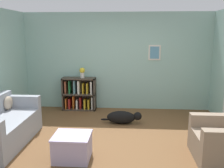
{
  "coord_description": "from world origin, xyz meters",
  "views": [
    {
      "loc": [
        0.35,
        -4.49,
        2.04
      ],
      "look_at": [
        0.0,
        0.4,
        1.05
      ],
      "focal_mm": 40.0,
      "sensor_mm": 36.0,
      "label": 1
    }
  ],
  "objects_px": {
    "bookshelf": "(79,94)",
    "vase": "(82,72)",
    "coffee_table": "(72,146)",
    "couch": "(2,127)",
    "dog": "(123,117)"
  },
  "relations": [
    {
      "from": "bookshelf",
      "to": "vase",
      "type": "distance_m",
      "value": 0.62
    },
    {
      "from": "couch",
      "to": "vase",
      "type": "xyz_separation_m",
      "value": [
        1.1,
        2.25,
        0.71
      ]
    },
    {
      "from": "dog",
      "to": "vase",
      "type": "distance_m",
      "value": 1.75
    },
    {
      "from": "bookshelf",
      "to": "coffee_table",
      "type": "height_order",
      "value": "bookshelf"
    },
    {
      "from": "vase",
      "to": "dog",
      "type": "bearing_deg",
      "value": -42.31
    },
    {
      "from": "bookshelf",
      "to": "dog",
      "type": "bearing_deg",
      "value": -40.45
    },
    {
      "from": "coffee_table",
      "to": "vase",
      "type": "bearing_deg",
      "value": 96.97
    },
    {
      "from": "vase",
      "to": "couch",
      "type": "bearing_deg",
      "value": -116.12
    },
    {
      "from": "coffee_table",
      "to": "bookshelf",
      "type": "bearing_deg",
      "value": 98.87
    },
    {
      "from": "couch",
      "to": "dog",
      "type": "xyz_separation_m",
      "value": [
        2.22,
        1.23,
        -0.18
      ]
    },
    {
      "from": "couch",
      "to": "coffee_table",
      "type": "xyz_separation_m",
      "value": [
        1.44,
        -0.48,
        -0.1
      ]
    },
    {
      "from": "coffee_table",
      "to": "vase",
      "type": "xyz_separation_m",
      "value": [
        -0.33,
        2.73,
        0.81
      ]
    },
    {
      "from": "vase",
      "to": "coffee_table",
      "type": "bearing_deg",
      "value": -83.03
    },
    {
      "from": "couch",
      "to": "dog",
      "type": "distance_m",
      "value": 2.55
    },
    {
      "from": "coffee_table",
      "to": "couch",
      "type": "bearing_deg",
      "value": 161.51
    }
  ]
}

